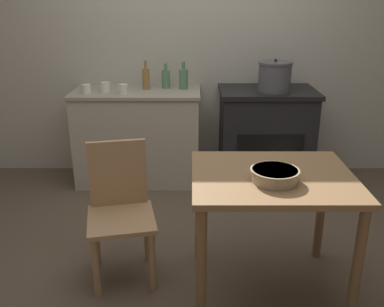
# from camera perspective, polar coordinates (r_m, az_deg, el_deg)

# --- Properties ---
(ground_plane) EXTENTS (14.00, 14.00, 0.00)m
(ground_plane) POSITION_cam_1_polar(r_m,az_deg,el_deg) (3.06, 0.04, -13.03)
(ground_plane) COLOR brown
(wall_back) EXTENTS (8.00, 0.07, 2.55)m
(wall_back) POSITION_cam_1_polar(r_m,az_deg,el_deg) (4.17, -0.07, 14.66)
(wall_back) COLOR #B2AD9E
(wall_back) RESTS_ON ground_plane
(counter_cabinet) EXTENTS (1.16, 0.57, 0.87)m
(counter_cabinet) POSITION_cam_1_polar(r_m,az_deg,el_deg) (4.07, -7.43, 2.29)
(counter_cabinet) COLOR #B2A893
(counter_cabinet) RESTS_ON ground_plane
(stove) EXTENTS (0.87, 0.62, 0.89)m
(stove) POSITION_cam_1_polar(r_m,az_deg,el_deg) (4.07, 9.47, 2.33)
(stove) COLOR black
(stove) RESTS_ON ground_plane
(work_table) EXTENTS (0.90, 0.75, 0.75)m
(work_table) POSITION_cam_1_polar(r_m,az_deg,el_deg) (2.48, 10.33, -5.29)
(work_table) COLOR olive
(work_table) RESTS_ON ground_plane
(chair) EXTENTS (0.47, 0.47, 0.85)m
(chair) POSITION_cam_1_polar(r_m,az_deg,el_deg) (2.70, -9.77, -7.13)
(chair) COLOR #A87F56
(chair) RESTS_ON ground_plane
(flour_sack) EXTENTS (0.25, 0.17, 0.38)m
(flour_sack) POSITION_cam_1_polar(r_m,az_deg,el_deg) (3.78, 12.12, -3.45)
(flour_sack) COLOR beige
(flour_sack) RESTS_ON ground_plane
(stock_pot) EXTENTS (0.30, 0.30, 0.28)m
(stock_pot) POSITION_cam_1_polar(r_m,az_deg,el_deg) (3.87, 10.71, 10.06)
(stock_pot) COLOR #4C4C51
(stock_pot) RESTS_ON stove
(mixing_bowl_large) EXTENTS (0.26, 0.26, 0.07)m
(mixing_bowl_large) POSITION_cam_1_polar(r_m,az_deg,el_deg) (2.32, 10.73, -2.75)
(mixing_bowl_large) COLOR tan
(mixing_bowl_large) RESTS_ON work_table
(bottle_far_left) EXTENTS (0.07, 0.07, 0.26)m
(bottle_far_left) POSITION_cam_1_polar(r_m,az_deg,el_deg) (3.99, -6.41, 9.94)
(bottle_far_left) COLOR olive
(bottle_far_left) RESTS_ON counter_cabinet
(bottle_left) EXTENTS (0.08, 0.08, 0.25)m
(bottle_left) POSITION_cam_1_polar(r_m,az_deg,el_deg) (3.98, -1.38, 9.96)
(bottle_left) COLOR #517F5B
(bottle_left) RESTS_ON counter_cabinet
(bottle_mid_left) EXTENTS (0.08, 0.08, 0.23)m
(bottle_mid_left) POSITION_cam_1_polar(r_m,az_deg,el_deg) (4.02, -3.76, 9.92)
(bottle_mid_left) COLOR #517F5B
(bottle_mid_left) RESTS_ON counter_cabinet
(cup_center_left) EXTENTS (0.09, 0.09, 0.09)m
(cup_center_left) POSITION_cam_1_polar(r_m,az_deg,el_deg) (3.94, -11.74, 8.66)
(cup_center_left) COLOR silver
(cup_center_left) RESTS_ON counter_cabinet
(cup_center) EXTENTS (0.08, 0.08, 0.08)m
(cup_center) POSITION_cam_1_polar(r_m,az_deg,el_deg) (3.93, -14.16, 8.36)
(cup_center) COLOR silver
(cup_center) RESTS_ON counter_cabinet
(cup_center_right) EXTENTS (0.08, 0.08, 0.09)m
(cup_center_right) POSITION_cam_1_polar(r_m,az_deg,el_deg) (3.82, -9.40, 8.46)
(cup_center_right) COLOR silver
(cup_center_right) RESTS_ON counter_cabinet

